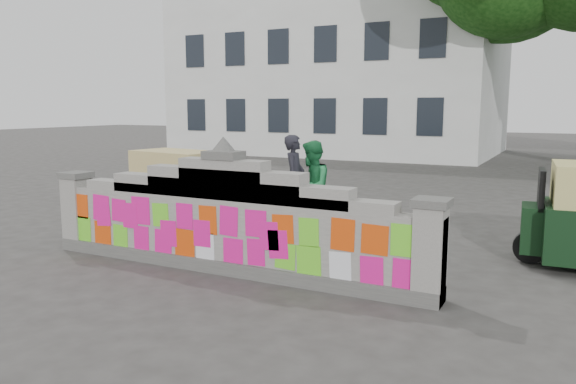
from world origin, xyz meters
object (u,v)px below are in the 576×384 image
Objects in this scene: pedestrian at (311,188)px; rickshaw_left at (179,180)px; cyclist_bike at (295,209)px; cyclist_rider at (295,192)px.

rickshaw_left is (-3.70, 0.67, -0.16)m from pedestrian.
cyclist_rider is (-0.00, 0.00, 0.34)m from cyclist_bike.
cyclist_rider is at bearing -5.26° from rickshaw_left.
cyclist_rider is 0.92× the size of pedestrian.
pedestrian is at bearing -67.29° from cyclist_rider.
cyclist_bike is 1.12× the size of cyclist_rider.
cyclist_bike is 3.55m from rickshaw_left.
cyclist_bike is at bearing -70.67° from pedestrian.
pedestrian reaches higher than cyclist_rider.
cyclist_bike is 0.71× the size of rickshaw_left.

